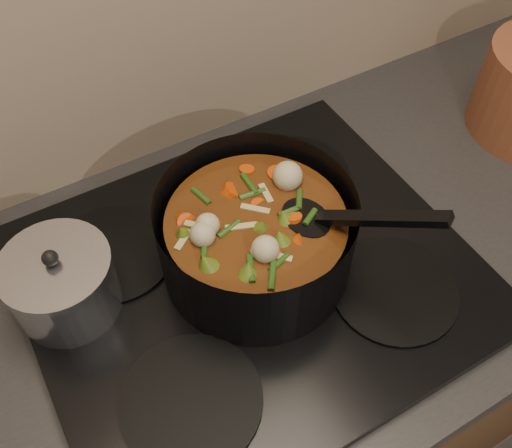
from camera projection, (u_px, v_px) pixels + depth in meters
counter at (253, 397)px, 1.20m from camera, size 2.64×0.64×0.91m
stovetop at (251, 275)px, 0.84m from camera, size 0.62×0.54×0.03m
stockpot at (256, 238)px, 0.79m from camera, size 0.34×0.35×0.20m
saucepan at (63, 284)px, 0.76m from camera, size 0.15×0.15×0.12m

